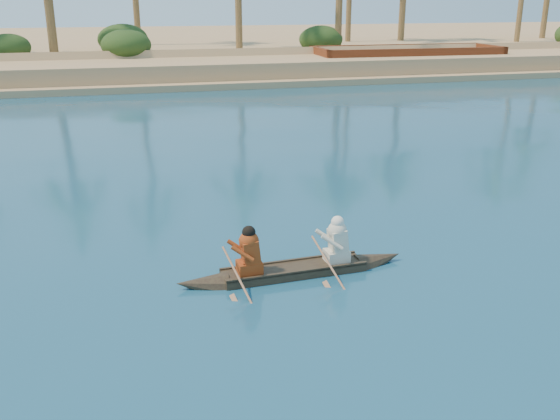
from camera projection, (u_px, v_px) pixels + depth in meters
name	position (u px, v px, depth m)	size (l,w,h in m)	color
sandy_embankment	(230.00, 46.00, 58.28)	(150.00, 51.00, 1.50)	tan
shrub_cluster	(270.00, 52.00, 44.00)	(100.00, 6.00, 2.40)	#1D3D16
canoe	(294.00, 263.00, 11.57)	(4.44, 0.82, 1.22)	#3A3220
barge_mid	(407.00, 62.00, 42.11)	(12.63, 4.53, 2.09)	maroon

